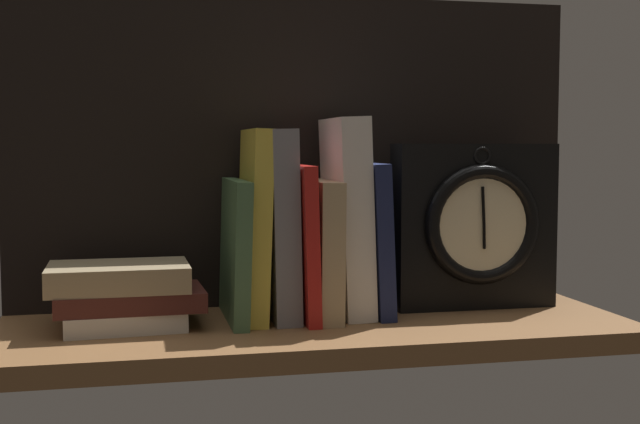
% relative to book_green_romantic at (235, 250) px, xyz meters
% --- Properties ---
extents(ground_plane, '(0.76, 0.27, 0.03)m').
position_rel_book_green_romantic_xyz_m(ground_plane, '(0.10, -0.04, -0.10)').
color(ground_plane, brown).
extents(back_panel, '(0.76, 0.01, 0.41)m').
position_rel_book_green_romantic_xyz_m(back_panel, '(0.10, 0.09, 0.12)').
color(back_panel, black).
rests_on(back_panel, ground_plane).
extents(book_green_romantic, '(0.02, 0.16, 0.17)m').
position_rel_book_green_romantic_xyz_m(book_green_romantic, '(0.00, 0.00, 0.00)').
color(book_green_romantic, '#476B44').
rests_on(book_green_romantic, ground_plane).
extents(book_yellow_seinlanguage, '(0.03, 0.14, 0.23)m').
position_rel_book_green_romantic_xyz_m(book_yellow_seinlanguage, '(0.02, 0.00, 0.03)').
color(book_yellow_seinlanguage, gold).
rests_on(book_yellow_seinlanguage, ground_plane).
extents(book_gray_chess, '(0.04, 0.14, 0.23)m').
position_rel_book_green_romantic_xyz_m(book_gray_chess, '(0.05, 0.00, 0.03)').
color(book_gray_chess, gray).
rests_on(book_gray_chess, ground_plane).
extents(book_red_requiem, '(0.02, 0.17, 0.19)m').
position_rel_book_green_romantic_xyz_m(book_red_requiem, '(0.08, 0.00, 0.01)').
color(book_red_requiem, red).
rests_on(book_red_requiem, ground_plane).
extents(book_tan_shortstories, '(0.03, 0.16, 0.17)m').
position_rel_book_green_romantic_xyz_m(book_tan_shortstories, '(0.11, 0.00, -0.00)').
color(book_tan_shortstories, tan).
rests_on(book_tan_shortstories, ground_plane).
extents(book_white_catcher, '(0.05, 0.12, 0.25)m').
position_rel_book_green_romantic_xyz_m(book_white_catcher, '(0.14, 0.00, 0.04)').
color(book_white_catcher, silver).
rests_on(book_white_catcher, ground_plane).
extents(book_navy_bierce, '(0.03, 0.13, 0.19)m').
position_rel_book_green_romantic_xyz_m(book_navy_bierce, '(0.17, 0.00, 0.01)').
color(book_navy_bierce, '#192147').
rests_on(book_navy_bierce, ground_plane).
extents(framed_clock, '(0.22, 0.06, 0.22)m').
position_rel_book_green_romantic_xyz_m(framed_clock, '(0.32, 0.00, 0.02)').
color(framed_clock, black).
rests_on(framed_clock, ground_plane).
extents(book_stack_side, '(0.18, 0.12, 0.08)m').
position_rel_book_green_romantic_xyz_m(book_stack_side, '(-0.13, -0.02, -0.05)').
color(book_stack_side, beige).
rests_on(book_stack_side, ground_plane).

